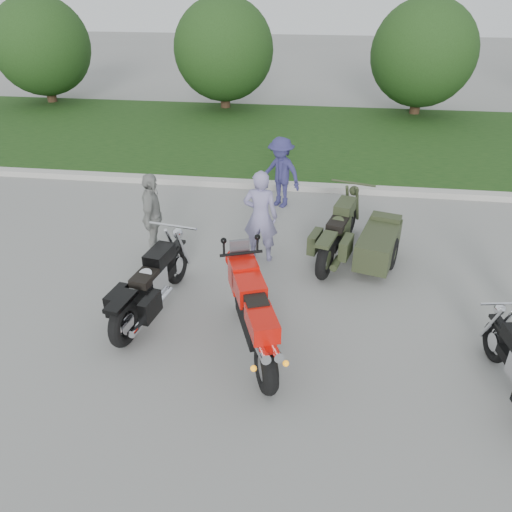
# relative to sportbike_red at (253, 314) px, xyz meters

# --- Properties ---
(ground) EXTENTS (80.00, 80.00, 0.00)m
(ground) POSITION_rel_sportbike_red_xyz_m (0.03, 0.07, -0.64)
(ground) COLOR gray
(ground) RESTS_ON ground
(curb) EXTENTS (60.00, 0.30, 0.15)m
(curb) POSITION_rel_sportbike_red_xyz_m (0.03, 6.07, -0.57)
(curb) COLOR #BAB7AF
(curb) RESTS_ON ground
(grass_strip) EXTENTS (60.00, 8.00, 0.14)m
(grass_strip) POSITION_rel_sportbike_red_xyz_m (0.03, 10.22, -0.57)
(grass_strip) COLOR #2E501B
(grass_strip) RESTS_ON ground
(tree_far_left) EXTENTS (3.60, 3.60, 4.00)m
(tree_far_left) POSITION_rel_sportbike_red_xyz_m (-9.97, 13.57, 1.55)
(tree_far_left) COLOR #3F2B1C
(tree_far_left) RESTS_ON ground
(tree_mid_left) EXTENTS (3.60, 3.60, 4.00)m
(tree_mid_left) POSITION_rel_sportbike_red_xyz_m (-2.97, 13.57, 1.55)
(tree_mid_left) COLOR #3F2B1C
(tree_mid_left) RESTS_ON ground
(tree_mid_right) EXTENTS (3.60, 3.60, 4.00)m
(tree_mid_right) POSITION_rel_sportbike_red_xyz_m (4.03, 13.57, 1.55)
(tree_mid_right) COLOR #3F2B1C
(tree_mid_right) RESTS_ON ground
(sportbike_red) EXTENTS (0.99, 2.22, 1.09)m
(sportbike_red) POSITION_rel_sportbike_red_xyz_m (0.00, 0.00, 0.00)
(sportbike_red) COLOR black
(sportbike_red) RESTS_ON ground
(cruiser_left) EXTENTS (0.58, 2.39, 0.92)m
(cruiser_left) POSITION_rel_sportbike_red_xyz_m (-1.69, 0.67, -0.17)
(cruiser_left) COLOR black
(cruiser_left) RESTS_ON ground
(cruiser_sidecar) EXTENTS (1.60, 2.44, 0.96)m
(cruiser_sidecar) POSITION_rel_sportbike_red_xyz_m (1.59, 2.71, -0.19)
(cruiser_sidecar) COLOR black
(cruiser_sidecar) RESTS_ON ground
(person_stripe) EXTENTS (0.65, 0.45, 1.72)m
(person_stripe) POSITION_rel_sportbike_red_xyz_m (-0.23, 2.60, 0.22)
(person_stripe) COLOR #8C85B6
(person_stripe) RESTS_ON ground
(person_denim) EXTENTS (1.18, 1.03, 1.58)m
(person_denim) POSITION_rel_sportbike_red_xyz_m (-0.10, 5.06, 0.15)
(person_denim) COLOR navy
(person_denim) RESTS_ON ground
(person_back) EXTENTS (0.53, 1.00, 1.62)m
(person_back) POSITION_rel_sportbike_red_xyz_m (-2.18, 2.44, 0.17)
(person_back) COLOR #989A94
(person_back) RESTS_ON ground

